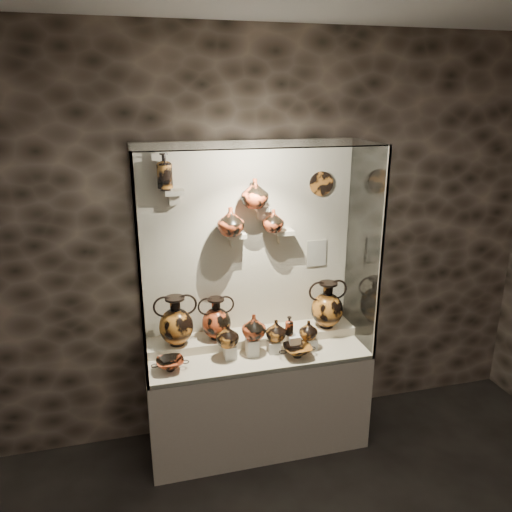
{
  "coord_description": "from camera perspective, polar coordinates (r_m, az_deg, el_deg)",
  "views": [
    {
      "loc": [
        -0.88,
        -1.15,
        2.7
      ],
      "look_at": [
        0.01,
        2.25,
        1.58
      ],
      "focal_mm": 35.0,
      "sensor_mm": 36.0,
      "label": 1
    }
  ],
  "objects": [
    {
      "name": "pedestal_c",
      "position": [
        3.89,
        2.03,
        -10.32
      ],
      "size": [
        0.09,
        0.09,
        0.09
      ],
      "primitive_type": "cube",
      "color": "silver",
      "rests_on": "front_tier"
    },
    {
      "name": "ovoid_vase_b",
      "position": [
        3.7,
        -0.15,
        7.19
      ],
      "size": [
        0.27,
        0.27,
        0.22
      ],
      "primitive_type": "imported",
      "rotation": [
        0.0,
        0.0,
        0.37
      ],
      "color": "#C14622",
      "rests_on": "bracket_cb"
    },
    {
      "name": "bracket_ul",
      "position": [
        3.65,
        -9.33,
        7.2
      ],
      "size": [
        0.14,
        0.12,
        0.04
      ],
      "primitive_type": "cube",
      "color": "beige",
      "rests_on": "back_panel"
    },
    {
      "name": "jug_a",
      "position": [
        3.74,
        -3.28,
        -9.02
      ],
      "size": [
        0.22,
        0.22,
        0.18
      ],
      "primitive_type": "imported",
      "rotation": [
        0.0,
        0.0,
        0.31
      ],
      "color": "#B06621",
      "rests_on": "pedestal_a"
    },
    {
      "name": "info_placard",
      "position": [
        4.09,
        6.93,
        0.31
      ],
      "size": [
        0.16,
        0.01,
        0.22
      ],
      "primitive_type": "cube",
      "color": "beige",
      "rests_on": "back_panel"
    },
    {
      "name": "lekythos_small",
      "position": [
        3.86,
        3.81,
        -7.85
      ],
      "size": [
        0.1,
        0.1,
        0.17
      ],
      "primitive_type": null,
      "rotation": [
        0.0,
        0.0,
        -0.38
      ],
      "color": "#C14622",
      "rests_on": "pedestal_d"
    },
    {
      "name": "amphora_left",
      "position": [
        3.83,
        -9.14,
        -7.31
      ],
      "size": [
        0.41,
        0.41,
        0.39
      ],
      "primitive_type": null,
      "rotation": [
        0.0,
        0.0,
        0.41
      ],
      "color": "#B06621",
      "rests_on": "rear_tier"
    },
    {
      "name": "plinth",
      "position": [
        4.14,
        0.09,
        -16.01
      ],
      "size": [
        1.7,
        0.6,
        0.8
      ],
      "primitive_type": "cube",
      "color": "beige",
      "rests_on": "floor"
    },
    {
      "name": "wall_plate",
      "position": [
        3.96,
        7.47,
        8.2
      ],
      "size": [
        0.19,
        0.02,
        0.19
      ],
      "primitive_type": "cylinder",
      "rotation": [
        1.57,
        0.0,
        0.0
      ],
      "color": "#B76624",
      "rests_on": "back_panel"
    },
    {
      "name": "pedestal_a",
      "position": [
        3.81,
        -2.97,
        -10.85
      ],
      "size": [
        0.09,
        0.09,
        0.1
      ],
      "primitive_type": "cube",
      "color": "silver",
      "rests_on": "front_tier"
    },
    {
      "name": "glass_right",
      "position": [
        3.91,
        12.19,
        0.95
      ],
      "size": [
        0.01,
        0.6,
        1.6
      ],
      "primitive_type": "cube",
      "color": "white",
      "rests_on": "plinth"
    },
    {
      "name": "pedestal_b",
      "position": [
        3.84,
        -0.44,
        -10.36
      ],
      "size": [
        0.09,
        0.09,
        0.13
      ],
      "primitive_type": "cube",
      "color": "silver",
      "rests_on": "front_tier"
    },
    {
      "name": "kylix_left",
      "position": [
        3.7,
        -9.79,
        -12.02
      ],
      "size": [
        0.3,
        0.27,
        0.1
      ],
      "primitive_type": null,
      "rotation": [
        0.0,
        0.0,
        0.25
      ],
      "color": "#C14622",
      "rests_on": "front_tier"
    },
    {
      "name": "ovoid_vase_c",
      "position": [
        3.8,
        1.99,
        4.06
      ],
      "size": [
        0.2,
        0.2,
        0.17
      ],
      "primitive_type": "imported",
      "rotation": [
        0.0,
        0.0,
        -0.21
      ],
      "color": "#C14622",
      "rests_on": "bracket_cc"
    },
    {
      "name": "back_panel",
      "position": [
        3.91,
        -1.07,
        1.36
      ],
      "size": [
        1.7,
        0.03,
        1.6
      ],
      "primitive_type": "cube",
      "color": "beige",
      "rests_on": "plinth"
    },
    {
      "name": "glass_left",
      "position": [
        3.51,
        -13.38,
        -1.07
      ],
      "size": [
        0.01,
        0.6,
        1.6
      ],
      "primitive_type": "cube",
      "color": "white",
      "rests_on": "plinth"
    },
    {
      "name": "bracket_cb",
      "position": [
        3.79,
        0.65,
        5.51
      ],
      "size": [
        0.1,
        0.12,
        0.04
      ],
      "primitive_type": "cube",
      "color": "beige",
      "rests_on": "back_panel"
    },
    {
      "name": "kylix_right",
      "position": [
        3.83,
        4.75,
        -10.66
      ],
      "size": [
        0.33,
        0.3,
        0.11
      ],
      "primitive_type": null,
      "rotation": [
        0.0,
        0.0,
        0.3
      ],
      "color": "#B06621",
      "rests_on": "front_tier"
    },
    {
      "name": "glass_front",
      "position": [
        3.35,
        1.39,
        -1.5
      ],
      "size": [
        1.7,
        0.01,
        1.6
      ],
      "primitive_type": "cube",
      "color": "white",
      "rests_on": "plinth"
    },
    {
      "name": "front_tier",
      "position": [
        3.93,
        0.1,
        -10.97
      ],
      "size": [
        1.68,
        0.58,
        0.03
      ],
      "primitive_type": "cube",
      "color": "beige",
      "rests_on": "plinth"
    },
    {
      "name": "amphora_right",
      "position": [
        4.11,
        8.14,
        -5.5
      ],
      "size": [
        0.35,
        0.35,
        0.39
      ],
      "primitive_type": null,
      "rotation": [
        0.0,
        0.0,
        0.12
      ],
      "color": "#B06621",
      "rests_on": "rear_tier"
    },
    {
      "name": "bracket_cc",
      "position": [
        3.89,
        3.2,
        2.77
      ],
      "size": [
        0.14,
        0.12,
        0.04
      ],
      "primitive_type": "cube",
      "color": "beige",
      "rests_on": "back_panel"
    },
    {
      "name": "rear_tier",
      "position": [
        4.06,
        -0.54,
        -9.39
      ],
      "size": [
        1.7,
        0.25,
        0.1
      ],
      "primitive_type": "cube",
      "color": "beige",
      "rests_on": "plinth"
    },
    {
      "name": "glass_top",
      "position": [
        3.46,
        0.11,
        12.66
      ],
      "size": [
        1.7,
        0.6,
        0.01
      ],
      "primitive_type": "cube",
      "color": "white",
      "rests_on": "back_panel"
    },
    {
      "name": "wall_back",
      "position": [
        3.91,
        -1.09,
        1.38
      ],
      "size": [
        5.0,
        0.02,
        3.2
      ],
      "primitive_type": "cube",
      "color": "black",
      "rests_on": "ground"
    },
    {
      "name": "amphora_mid",
      "position": [
        3.9,
        -4.56,
        -7.1
      ],
      "size": [
        0.34,
        0.34,
        0.34
      ],
      "primitive_type": null,
      "rotation": [
        0.0,
        0.0,
        -0.32
      ],
      "color": "#C14622",
      "rests_on": "rear_tier"
    },
    {
      "name": "bracket_ca",
      "position": [
        3.79,
        -2.28,
        2.39
      ],
      "size": [
        0.14,
        0.12,
        0.04
      ],
      "primitive_type": "cube",
      "color": "beige",
      "rests_on": "back_panel"
    },
    {
      "name": "jug_c",
      "position": [
        3.85,
        2.29,
        -8.49
      ],
      "size": [
        0.2,
        0.2,
        0.17
      ],
      "primitive_type": "imported",
      "rotation": [
        0.0,
        0.0,
        0.29
      ],
      "color": "#B06621",
      "rests_on": "pedestal_c"
    },
    {
      "name": "pedestal_e",
      "position": [
        3.98,
        6.24,
        -9.81
      ],
      "size": [
        0.09,
        0.09,
        0.08
      ],
      "primitive_type": "cube",
      "color": "silver",
      "rests_on": "front_tier"
    },
    {
      "name": "jug_b",
      "position": [
        3.78,
        -0.25,
        -8.07
      ],
      "size": [
        0.23,
        0.23,
        0.19
      ],
      "primitive_type": "imported",
      "rotation": [
        0.0,
        0.0,
        -0.3
      ],
      "color": "#C14622",
      "rests_on": "pedestal_b"
    },
    {
      "name": "frame_post_right",
      "position": [
        3.66,
        14.11,
        -0.33
      ],
      "size": [
        0.02,
        0.02,
        1.6
      ],
      "primitive_type": "cube",
      "color": "gray",
      "rests_on": "plinth"
    },
    {
      "name": "ovoid_vase_a",
      "position": [
        3.7,
        -2.92,
        3.98
      ],
      "size": [
        0.23,
        0.23,
        0.21
      ],
      "primitive_type": "imported",
      "rotation": [
        0.0,
        0.0,
        -0.15
      ],
      "color": "#C14622",
      "rests_on": "bracket_ca"
    },
    {
      "name": "frame_post_left",
      "position": [
        3.24,
        -13.11,
        -2.67
      ],
      "size": [
        0.02,
        0.02,
        1.6
      ],
      "primitive_type": "cube",
      "color": "gray",
      "rests_on": "plinth"
    },
    {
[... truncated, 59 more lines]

